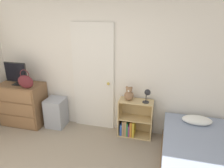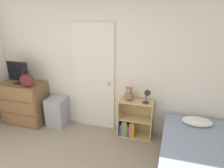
# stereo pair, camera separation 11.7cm
# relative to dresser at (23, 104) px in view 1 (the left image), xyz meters

# --- Properties ---
(wall_back) EXTENTS (10.00, 0.06, 2.55)m
(wall_back) POSITION_rel_dresser_xyz_m (1.51, 0.30, 0.85)
(wall_back) COLOR silver
(wall_back) RESTS_ON ground_plane
(door_closed) EXTENTS (0.80, 0.09, 2.04)m
(door_closed) POSITION_rel_dresser_xyz_m (1.43, 0.25, 0.59)
(door_closed) COLOR silver
(door_closed) RESTS_ON ground_plane
(dresser) EXTENTS (0.85, 0.51, 0.85)m
(dresser) POSITION_rel_dresser_xyz_m (0.00, 0.00, 0.00)
(dresser) COLOR brown
(dresser) RESTS_ON ground_plane
(tv) EXTENTS (0.45, 0.16, 0.44)m
(tv) POSITION_rel_dresser_xyz_m (-0.04, -0.03, 0.66)
(tv) COLOR black
(tv) RESTS_ON dresser
(handbag) EXTENTS (0.32, 0.12, 0.36)m
(handbag) POSITION_rel_dresser_xyz_m (0.25, -0.15, 0.56)
(handbag) COLOR #591E23
(handbag) RESTS_ON dresser
(storage_bin) EXTENTS (0.36, 0.37, 0.58)m
(storage_bin) POSITION_rel_dresser_xyz_m (0.69, 0.07, -0.14)
(storage_bin) COLOR #999EA8
(storage_bin) RESTS_ON ground_plane
(bookshelf) EXTENTS (0.61, 0.28, 0.71)m
(bookshelf) POSITION_rel_dresser_xyz_m (2.22, 0.11, -0.15)
(bookshelf) COLOR tan
(bookshelf) RESTS_ON ground_plane
(teddy_bear) EXTENTS (0.17, 0.17, 0.26)m
(teddy_bear) POSITION_rel_dresser_xyz_m (2.14, 0.11, 0.40)
(teddy_bear) COLOR #8C6647
(teddy_bear) RESTS_ON bookshelf
(desk_lamp) EXTENTS (0.13, 0.13, 0.25)m
(desk_lamp) POSITION_rel_dresser_xyz_m (2.46, 0.07, 0.46)
(desk_lamp) COLOR #262628
(desk_lamp) RESTS_ON bookshelf
(bed) EXTENTS (1.05, 1.97, 0.61)m
(bed) POSITION_rel_dresser_xyz_m (3.30, -0.72, -0.18)
(bed) COLOR brown
(bed) RESTS_ON ground_plane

